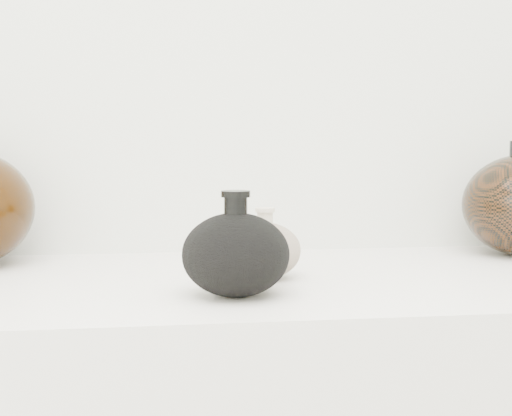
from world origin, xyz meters
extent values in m
cube|color=beige|center=(0.00, 1.21, 1.30)|extent=(3.00, 0.02, 2.60)
cube|color=silver|center=(0.00, 0.95, 0.89)|extent=(1.20, 0.50, 0.03)
ellipsoid|color=black|center=(-0.02, 0.83, 0.95)|extent=(0.16, 0.16, 0.10)
cylinder|color=black|center=(-0.02, 0.83, 1.01)|extent=(0.04, 0.04, 0.03)
cylinder|color=black|center=(-0.02, 0.83, 1.03)|extent=(0.04, 0.04, 0.01)
ellipsoid|color=beige|center=(0.04, 0.94, 0.94)|extent=(0.11, 0.11, 0.08)
cylinder|color=#C2B39C|center=(0.04, 0.94, 0.98)|extent=(0.02, 0.02, 0.02)
cylinder|color=#C2B39C|center=(0.04, 0.94, 1.00)|extent=(0.03, 0.03, 0.01)
camera|label=1|loc=(-0.11, -0.03, 1.09)|focal=50.00mm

